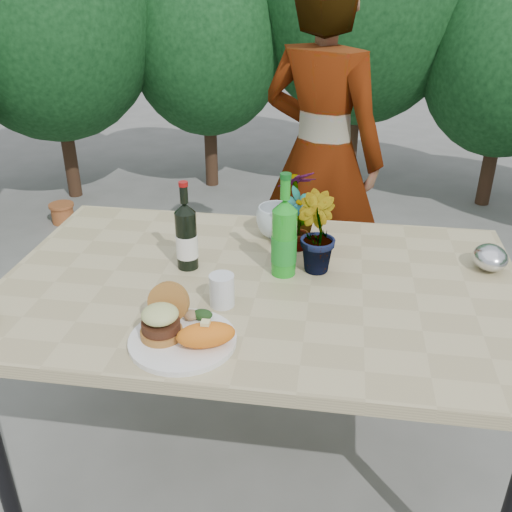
# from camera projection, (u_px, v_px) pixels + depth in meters

# --- Properties ---
(ground) EXTENTS (80.00, 80.00, 0.00)m
(ground) POSITION_uv_depth(u_px,v_px,m) (259.00, 457.00, 2.10)
(ground) COLOR #60605C
(ground) RESTS_ON ground
(patio_table) EXTENTS (1.60, 1.00, 0.75)m
(patio_table) POSITION_uv_depth(u_px,v_px,m) (260.00, 297.00, 1.78)
(patio_table) COLOR tan
(patio_table) RESTS_ON ground
(shrub_hedge) EXTENTS (6.86, 5.25, 2.29)m
(shrub_hedge) POSITION_uv_depth(u_px,v_px,m) (318.00, 56.00, 3.10)
(shrub_hedge) COLOR #382316
(shrub_hedge) RESTS_ON ground
(dinner_plate) EXTENTS (0.28, 0.28, 0.01)m
(dinner_plate) POSITION_uv_depth(u_px,v_px,m) (183.00, 340.00, 1.47)
(dinner_plate) COLOR white
(dinner_plate) RESTS_ON patio_table
(burger_stack) EXTENTS (0.11, 0.16, 0.11)m
(burger_stack) POSITION_uv_depth(u_px,v_px,m) (163.00, 317.00, 1.47)
(burger_stack) COLOR #B7722D
(burger_stack) RESTS_ON dinner_plate
(sweet_potato) EXTENTS (0.17, 0.12, 0.06)m
(sweet_potato) POSITION_uv_depth(u_px,v_px,m) (206.00, 335.00, 1.43)
(sweet_potato) COLOR orange
(sweet_potato) RESTS_ON dinner_plate
(grilled_veg) EXTENTS (0.08, 0.05, 0.03)m
(grilled_veg) POSITION_uv_depth(u_px,v_px,m) (197.00, 315.00, 1.54)
(grilled_veg) COLOR olive
(grilled_veg) RESTS_ON dinner_plate
(wine_bottle) EXTENTS (0.07, 0.07, 0.29)m
(wine_bottle) POSITION_uv_depth(u_px,v_px,m) (186.00, 237.00, 1.79)
(wine_bottle) COLOR black
(wine_bottle) RESTS_ON patio_table
(sparkling_water) EXTENTS (0.08, 0.08, 0.33)m
(sparkling_water) POSITION_uv_depth(u_px,v_px,m) (284.00, 239.00, 1.75)
(sparkling_water) COLOR #1B9920
(sparkling_water) RESTS_ON patio_table
(plastic_cup) EXTENTS (0.07, 0.07, 0.09)m
(plastic_cup) POSITION_uv_depth(u_px,v_px,m) (222.00, 290.00, 1.62)
(plastic_cup) COLOR silver
(plastic_cup) RESTS_ON patio_table
(seedling_left) EXTENTS (0.14, 0.14, 0.22)m
(seedling_left) POSITION_uv_depth(u_px,v_px,m) (298.00, 220.00, 1.90)
(seedling_left) COLOR #27571D
(seedling_left) RESTS_ON patio_table
(seedling_mid) EXTENTS (0.18, 0.18, 0.25)m
(seedling_mid) POSITION_uv_depth(u_px,v_px,m) (315.00, 233.00, 1.77)
(seedling_mid) COLOR #2C5E20
(seedling_mid) RESTS_ON patio_table
(seedling_right) EXTENTS (0.19, 0.19, 0.25)m
(seedling_right) POSITION_uv_depth(u_px,v_px,m) (297.00, 203.00, 2.00)
(seedling_right) COLOR #295F20
(seedling_right) RESTS_ON patio_table
(blue_bowl) EXTENTS (0.17, 0.17, 0.11)m
(blue_bowl) POSITION_uv_depth(u_px,v_px,m) (277.00, 221.00, 2.02)
(blue_bowl) COLOR silver
(blue_bowl) RESTS_ON patio_table
(foil_packet_right) EXTENTS (0.11, 0.14, 0.08)m
(foil_packet_right) POSITION_uv_depth(u_px,v_px,m) (490.00, 257.00, 1.82)
(foil_packet_right) COLOR silver
(foil_packet_right) RESTS_ON patio_table
(person) EXTENTS (0.71, 0.60, 1.64)m
(person) POSITION_uv_depth(u_px,v_px,m) (321.00, 157.00, 2.64)
(person) COLOR #A46452
(person) RESTS_ON ground
(terracotta_pot) EXTENTS (0.17, 0.17, 0.14)m
(terracotta_pot) POSITION_uv_depth(u_px,v_px,m) (62.00, 213.00, 3.95)
(terracotta_pot) COLOR #A4552A
(terracotta_pot) RESTS_ON ground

